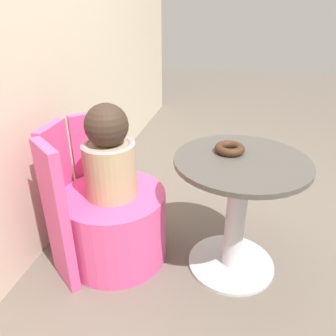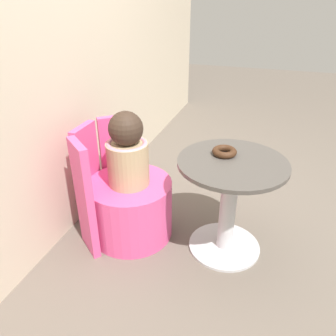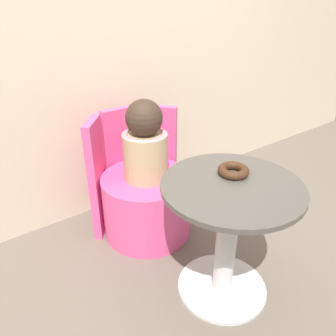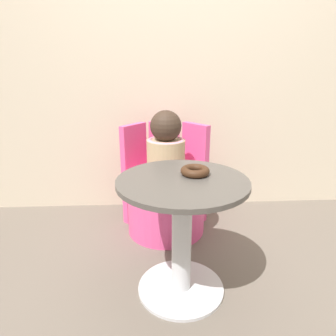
{
  "view_description": "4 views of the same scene",
  "coord_description": "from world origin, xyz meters",
  "px_view_note": "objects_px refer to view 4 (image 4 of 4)",
  "views": [
    {
      "loc": [
        -1.56,
        0.04,
        1.33
      ],
      "look_at": [
        -0.14,
        0.34,
        0.6
      ],
      "focal_mm": 35.0,
      "sensor_mm": 36.0,
      "label": 1
    },
    {
      "loc": [
        -1.84,
        -0.19,
        1.54
      ],
      "look_at": [
        -0.17,
        0.37,
        0.59
      ],
      "focal_mm": 35.0,
      "sensor_mm": 36.0,
      "label": 2
    },
    {
      "loc": [
        -1.09,
        -0.87,
        1.42
      ],
      "look_at": [
        -0.18,
        0.37,
        0.61
      ],
      "focal_mm": 35.0,
      "sensor_mm": 36.0,
      "label": 3
    },
    {
      "loc": [
        -0.24,
        -1.38,
        1.19
      ],
      "look_at": [
        -0.15,
        0.26,
        0.63
      ],
      "focal_mm": 32.0,
      "sensor_mm": 36.0,
      "label": 4
    }
  ],
  "objects_px": {
    "donut": "(195,171)",
    "round_table": "(182,221)",
    "tub_chair": "(166,205)",
    "child_figure": "(166,148)"
  },
  "relations": [
    {
      "from": "donut",
      "to": "round_table",
      "type": "bearing_deg",
      "value": -137.66
    },
    {
      "from": "tub_chair",
      "to": "donut",
      "type": "bearing_deg",
      "value": -78.39
    },
    {
      "from": "round_table",
      "to": "child_figure",
      "type": "xyz_separation_m",
      "value": [
        -0.05,
        0.66,
        0.21
      ]
    },
    {
      "from": "child_figure",
      "to": "donut",
      "type": "distance_m",
      "value": 0.61
    },
    {
      "from": "child_figure",
      "to": "donut",
      "type": "bearing_deg",
      "value": -78.39
    },
    {
      "from": "round_table",
      "to": "donut",
      "type": "height_order",
      "value": "donut"
    },
    {
      "from": "tub_chair",
      "to": "donut",
      "type": "relative_size",
      "value": 3.82
    },
    {
      "from": "round_table",
      "to": "donut",
      "type": "xyz_separation_m",
      "value": [
        0.07,
        0.06,
        0.25
      ]
    },
    {
      "from": "child_figure",
      "to": "donut",
      "type": "xyz_separation_m",
      "value": [
        0.12,
        -0.6,
        0.04
      ]
    },
    {
      "from": "round_table",
      "to": "donut",
      "type": "bearing_deg",
      "value": 42.34
    }
  ]
}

